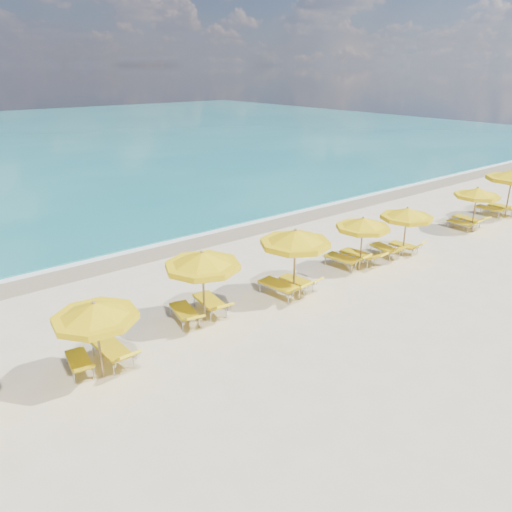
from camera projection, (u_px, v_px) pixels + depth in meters
ground_plane at (283, 300)px, 17.35m from camera, size 120.00×120.00×0.00m
wet_sand_band at (175, 245)px, 22.74m from camera, size 120.00×2.60×0.01m
foam_line at (167, 240)px, 23.33m from camera, size 120.00×1.20×0.03m
whitecap_far at (157, 169)px, 39.51m from camera, size 18.00×0.30×0.05m
umbrella_2 at (95, 313)px, 12.41m from camera, size 2.67×2.67×2.21m
umbrella_3 at (202, 261)px, 15.22m from camera, size 2.39×2.39×2.41m
umbrella_4 at (295, 239)px, 16.98m from camera, size 2.71×2.71×2.49m
umbrella_5 at (363, 224)px, 19.46m from camera, size 2.61×2.61×2.16m
umbrella_6 at (407, 214)px, 20.65m from camera, size 2.30×2.30×2.20m
umbrella_7 at (477, 193)px, 24.20m from camera, size 2.81×2.81×2.17m
umbrella_8 at (512, 176)px, 26.18m from camera, size 3.43×3.43×2.62m
lounger_2_left at (80, 365)px, 13.23m from camera, size 0.78×1.67×0.70m
lounger_2_right at (114, 355)px, 13.63m from camera, size 0.71×1.95×0.84m
lounger_3_left at (185, 316)px, 15.79m from camera, size 0.96×1.93×0.73m
lounger_3_right at (211, 306)px, 16.42m from camera, size 0.88×1.98×0.79m
lounger_4_left at (281, 290)px, 17.57m from camera, size 0.92×2.08×0.86m
lounger_4_right at (298, 284)px, 18.11m from camera, size 0.76×1.72×0.73m
lounger_5_left at (343, 262)px, 20.06m from camera, size 0.85×1.96×0.84m
lounger_5_right at (359, 258)px, 20.52m from camera, size 0.87×2.03×0.74m
lounger_6_left at (386, 251)px, 21.27m from camera, size 0.87×1.82×0.79m
lounger_6_right at (404, 248)px, 21.70m from camera, size 0.72×1.62×0.74m
lounger_7_left at (461, 226)px, 24.74m from camera, size 0.61×1.68×0.73m
lounger_7_right at (467, 222)px, 25.32m from camera, size 0.81×1.90×0.74m
lounger_8_left at (490, 211)px, 27.04m from camera, size 0.71×1.98×0.79m
lounger_8_right at (504, 210)px, 27.35m from camera, size 0.72×1.99×0.84m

